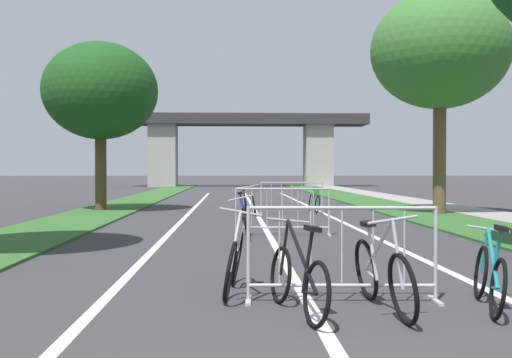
{
  "coord_description": "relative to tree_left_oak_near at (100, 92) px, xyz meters",
  "views": [
    {
      "loc": [
        -0.83,
        -2.22,
        1.44
      ],
      "look_at": [
        0.38,
        27.37,
        1.0
      ],
      "focal_mm": 42.06,
      "sensor_mm": 36.0,
      "label": 1
    }
  ],
  "objects": [
    {
      "name": "bicycle_silver_1",
      "position": [
        6.12,
        -15.24,
        -3.82
      ],
      "size": [
        0.48,
        1.77,
        1.03
      ],
      "rotation": [
        0.0,
        0.0,
        3.23
      ],
      "color": "black",
      "rests_on": "ground"
    },
    {
      "name": "sidewalk_path_right",
      "position": [
        12.71,
        5.72,
        -4.16
      ],
      "size": [
        1.83,
        60.52,
        0.08
      ],
      "primitive_type": "cube",
      "color": "gray",
      "rests_on": "ground"
    },
    {
      "name": "overpass_bridge",
      "position": [
        5.42,
        30.98,
        0.13
      ],
      "size": [
        21.9,
        3.4,
        6.27
      ],
      "color": "#2D2D30",
      "rests_on": "ground"
    },
    {
      "name": "crowd_barrier_nearest",
      "position": [
        5.8,
        -14.75,
        -3.69
      ],
      "size": [
        2.13,
        0.54,
        1.05
      ],
      "rotation": [
        0.0,
        0.0,
        -0.05
      ],
      "color": "#ADADB2",
      "rests_on": "ground"
    },
    {
      "name": "bicycle_black_4",
      "position": [
        5.25,
        -15.32,
        -3.84
      ],
      "size": [
        0.53,
        1.66,
        0.94
      ],
      "rotation": [
        0.0,
        0.0,
        0.23
      ],
      "color": "black",
      "rests_on": "ground"
    },
    {
      "name": "lane_stripe_center",
      "position": [
        5.42,
        -1.53,
        -4.2
      ],
      "size": [
        0.14,
        35.01,
        0.01
      ],
      "primitive_type": "cube",
      "color": "silver",
      "rests_on": "ground"
    },
    {
      "name": "bicycle_green_6",
      "position": [
        7.42,
        -0.89,
        -3.85
      ],
      "size": [
        0.44,
        1.59,
        0.89
      ],
      "rotation": [
        0.0,
        0.0,
        3.22
      ],
      "color": "black",
      "rests_on": "ground"
    },
    {
      "name": "bicycle_white_2",
      "position": [
        4.63,
        -14.25,
        -3.82
      ],
      "size": [
        0.47,
        1.66,
        1.04
      ],
      "rotation": [
        0.0,
        0.0,
        3.05
      ],
      "color": "black",
      "rests_on": "ground"
    },
    {
      "name": "grass_verge_right",
      "position": [
        10.65,
        5.72,
        -4.18
      ],
      "size": [
        2.29,
        60.52,
        0.05
      ],
      "primitive_type": "cube",
      "color": "#2D5B26",
      "rests_on": "ground"
    },
    {
      "name": "lane_stripe_right_lane",
      "position": [
        7.67,
        -1.53,
        -4.2
      ],
      "size": [
        0.14,
        35.01,
        0.01
      ],
      "primitive_type": "cube",
      "color": "silver",
      "rests_on": "ground"
    },
    {
      "name": "crowd_barrier_second",
      "position": [
        5.71,
        -8.11,
        -3.69
      ],
      "size": [
        2.13,
        0.54,
        1.05
      ],
      "rotation": [
        0.0,
        0.0,
        -0.05
      ],
      "color": "#ADADB2",
      "rests_on": "ground"
    },
    {
      "name": "grass_verge_left",
      "position": [
        0.2,
        5.72,
        -4.18
      ],
      "size": [
        2.29,
        60.52,
        0.05
      ],
      "primitive_type": "cube",
      "color": "#2D5B26",
      "rests_on": "ground"
    },
    {
      "name": "crowd_barrier_third",
      "position": [
        6.59,
        -1.47,
        -3.69
      ],
      "size": [
        2.13,
        0.56,
        1.05
      ],
      "rotation": [
        0.0,
        0.0,
        0.06
      ],
      "color": "#ADADB2",
      "rests_on": "ground"
    },
    {
      "name": "bicycle_blue_7",
      "position": [
        4.89,
        -8.51,
        -3.83
      ],
      "size": [
        0.51,
        1.67,
        0.98
      ],
      "rotation": [
        0.0,
        0.0,
        3.11
      ],
      "color": "black",
      "rests_on": "ground"
    },
    {
      "name": "tree_right_pine_near",
      "position": [
        11.3,
        -2.2,
        1.07
      ],
      "size": [
        4.43,
        4.43,
        7.18
      ],
      "color": "brown",
      "rests_on": "ground"
    },
    {
      "name": "tree_left_oak_near",
      "position": [
        0.0,
        0.0,
        0.0
      ],
      "size": [
        4.0,
        4.0,
        5.93
      ],
      "color": "#4C3823",
      "rests_on": "ground"
    },
    {
      "name": "bicycle_teal_0",
      "position": [
        7.26,
        -15.17,
        -3.85
      ],
      "size": [
        0.64,
        1.56,
        0.9
      ],
      "rotation": [
        0.0,
        0.0,
        -0.24
      ],
      "color": "black",
      "rests_on": "ground"
    },
    {
      "name": "bicycle_red_3",
      "position": [
        5.06,
        -1.05,
        -3.85
      ],
      "size": [
        0.47,
        1.67,
        0.9
      ],
      "rotation": [
        0.0,
        0.0,
        -0.03
      ],
      "color": "black",
      "rests_on": "ground"
    },
    {
      "name": "bicycle_yellow_5",
      "position": [
        5.3,
        -2.07,
        -3.82
      ],
      "size": [
        0.51,
        1.66,
        1.0
      ],
      "rotation": [
        0.0,
        0.0,
        3.14
      ],
      "color": "black",
      "rests_on": "ground"
    },
    {
      "name": "lane_stripe_left_lane",
      "position": [
        3.18,
        -1.53,
        -4.2
      ],
      "size": [
        0.14,
        35.01,
        0.01
      ],
      "primitive_type": "cube",
      "color": "silver",
      "rests_on": "ground"
    }
  ]
}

